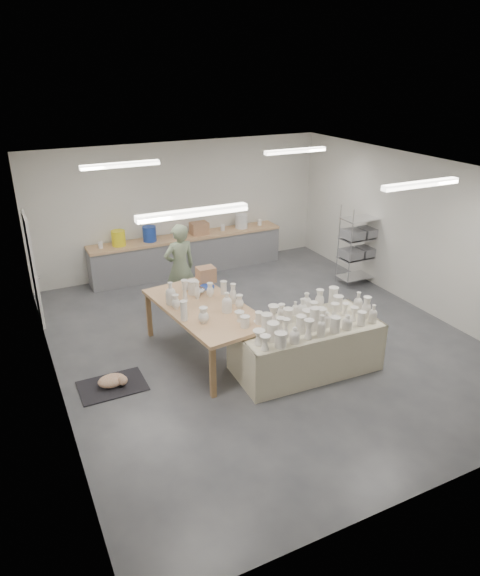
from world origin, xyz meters
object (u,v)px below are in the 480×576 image
work_table (204,304)px  red_stool (177,291)px  potter (180,268)px  drying_table (306,344)px

work_table → red_stool: size_ratio=5.92×
potter → red_stool: potter is taller
drying_table → work_table: work_table is taller
red_stool → work_table: bearing=-96.1°
work_table → potter: (0.22, 1.77, -0.02)m
potter → red_stool: (-0.00, 0.27, -0.61)m
work_table → red_stool: bearing=76.7°
drying_table → potter: bearing=110.8°
work_table → potter: potter is taller
work_table → potter: bearing=75.8°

